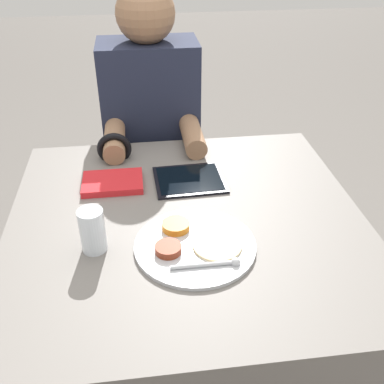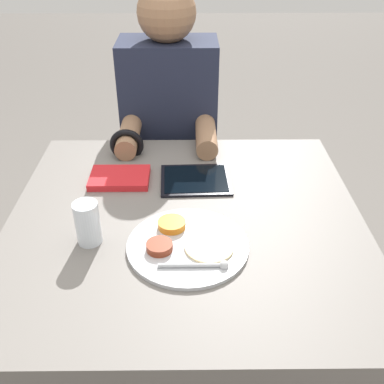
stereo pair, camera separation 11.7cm
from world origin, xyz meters
name	(u,v)px [view 1 (the left image)]	position (x,y,z in m)	size (l,w,h in m)	color
ground_plane	(188,380)	(0.00, 0.00, 0.00)	(12.00, 12.00, 0.00)	#605B56
dining_table	(188,311)	(0.00, 0.00, 0.35)	(0.94, 0.91, 0.70)	slate
thali_tray	(194,244)	(0.00, -0.12, 0.71)	(0.29, 0.29, 0.03)	#B7BABF
red_notebook	(113,183)	(-0.20, 0.19, 0.71)	(0.17, 0.12, 0.02)	silver
tablet_device	(189,180)	(0.03, 0.18, 0.71)	(0.21, 0.18, 0.01)	black
person_diner	(153,155)	(-0.06, 0.61, 0.57)	(0.36, 0.42, 1.19)	black
drinking_glass	(92,230)	(-0.23, -0.09, 0.76)	(0.06, 0.06, 0.11)	silver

